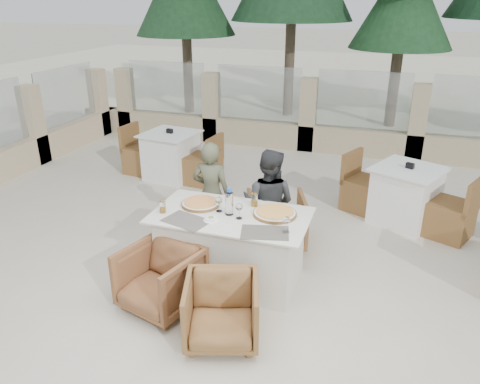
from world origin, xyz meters
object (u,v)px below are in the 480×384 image
(pizza_left, at_px, (201,203))
(bg_table_b, at_px, (406,196))
(beer_glass_left, at_px, (163,207))
(armchair_near_right, at_px, (222,311))
(bg_table_a, at_px, (171,156))
(diner_right, at_px, (268,204))
(water_bottle, at_px, (229,202))
(armchair_near_left, at_px, (160,279))
(pizza_right, at_px, (275,213))
(wine_glass_centre, at_px, (219,203))
(dining_table, at_px, (231,247))
(olive_dish, at_px, (211,219))
(beer_glass_right, at_px, (254,200))
(wine_glass_corner, at_px, (286,224))
(armchair_far_left, at_px, (202,226))
(wine_glass_near, at_px, (239,210))
(armchair_far_right, at_px, (276,220))
(diner_left, at_px, (211,194))

(pizza_left, relative_size, bg_table_b, 0.25)
(beer_glass_left, height_order, bg_table_b, beer_glass_left)
(armchair_near_right, height_order, bg_table_a, bg_table_a)
(pizza_left, distance_m, diner_right, 0.81)
(water_bottle, relative_size, armchair_near_left, 0.41)
(pizza_right, height_order, diner_right, diner_right)
(armchair_near_right, bearing_deg, wine_glass_centre, 93.64)
(bg_table_a, bearing_deg, wine_glass_centre, -47.42)
(dining_table, distance_m, pizza_left, 0.57)
(beer_glass_left, bearing_deg, olive_dish, -1.96)
(dining_table, bearing_deg, wine_glass_centre, 165.69)
(pizza_left, distance_m, pizza_right, 0.81)
(wine_glass_centre, height_order, diner_right, diner_right)
(water_bottle, bearing_deg, beer_glass_right, 56.87)
(wine_glass_corner, bearing_deg, beer_glass_right, 133.63)
(dining_table, xyz_separation_m, armchair_far_left, (-0.58, 0.58, -0.12))
(wine_glass_near, height_order, armchair_far_right, wine_glass_near)
(wine_glass_near, bearing_deg, armchair_far_right, 80.98)
(wine_glass_centre, bearing_deg, armchair_far_right, 65.10)
(pizza_right, xyz_separation_m, wine_glass_corner, (0.19, -0.33, 0.06))
(wine_glass_corner, relative_size, bg_table_b, 0.11)
(armchair_near_right, bearing_deg, armchair_far_left, 100.74)
(water_bottle, distance_m, armchair_far_left, 1.04)
(beer_glass_right, xyz_separation_m, olive_dish, (-0.31, -0.47, -0.05))
(diner_left, bearing_deg, wine_glass_near, 127.93)
(beer_glass_right, xyz_separation_m, armchair_far_right, (0.09, 0.62, -0.52))
(dining_table, distance_m, pizza_right, 0.61)
(wine_glass_corner, bearing_deg, armchair_near_right, -117.98)
(beer_glass_left, distance_m, armchair_near_left, 0.74)
(wine_glass_near, bearing_deg, beer_glass_left, -171.66)
(wine_glass_centre, height_order, wine_glass_corner, same)
(armchair_far_left, height_order, diner_left, diner_left)
(dining_table, height_order, armchair_far_left, dining_table)
(armchair_far_right, distance_m, bg_table_a, 2.77)
(water_bottle, distance_m, beer_glass_right, 0.34)
(pizza_left, xyz_separation_m, diner_left, (-0.11, 0.59, -0.15))
(pizza_left, xyz_separation_m, bg_table_a, (-1.57, 2.45, -0.41))
(water_bottle, bearing_deg, beer_glass_left, -165.34)
(water_bottle, relative_size, armchair_far_left, 0.49)
(armchair_near_left, bearing_deg, beer_glass_right, 71.12)
(pizza_right, relative_size, beer_glass_right, 3.09)
(armchair_far_right, distance_m, diner_right, 0.42)
(diner_left, relative_size, diner_right, 1.00)
(pizza_right, height_order, armchair_far_left, pizza_right)
(olive_dish, distance_m, diner_right, 0.92)
(wine_glass_corner, xyz_separation_m, armchair_near_right, (-0.39, -0.73, -0.56))
(armchair_far_right, xyz_separation_m, armchair_near_left, (-0.75, -1.57, -0.01))
(beer_glass_right, distance_m, olive_dish, 0.56)
(wine_glass_corner, distance_m, armchair_near_right, 1.00)
(diner_left, height_order, diner_right, diner_right)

